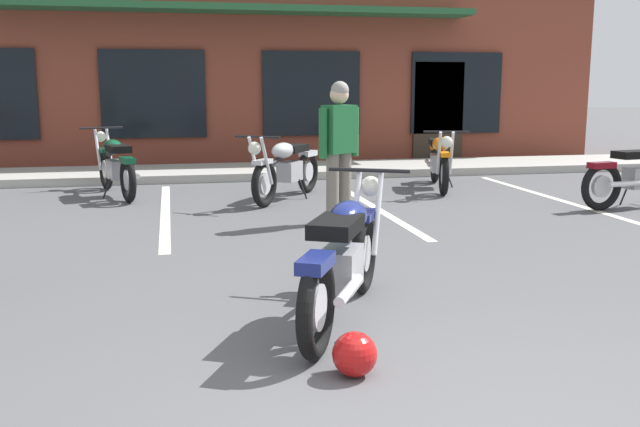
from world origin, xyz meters
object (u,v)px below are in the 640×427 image
object	(u,v)px
motorcycle_foreground_classic	(344,256)
helmet_on_pavement	(355,354)
motorcycle_silver_naked	(439,160)
motorcycle_blue_standard	(286,168)
motorcycle_black_cruiser	(116,165)
person_in_shorts_foreground	(339,144)

from	to	relation	value
motorcycle_foreground_classic	helmet_on_pavement	distance (m)	1.04
motorcycle_silver_naked	motorcycle_blue_standard	size ratio (longest dim) A/B	1.13
motorcycle_black_cruiser	motorcycle_blue_standard	distance (m)	2.58
person_in_shorts_foreground	helmet_on_pavement	world-z (taller)	person_in_shorts_foreground
motorcycle_foreground_classic	motorcycle_black_cruiser	xyz separation A→B (m)	(-1.96, 6.24, 0.00)
motorcycle_blue_standard	motorcycle_foreground_classic	bearing A→B (deg)	-94.90
motorcycle_blue_standard	person_in_shorts_foreground	size ratio (longest dim) A/B	1.09
person_in_shorts_foreground	helmet_on_pavement	distance (m)	4.63
motorcycle_black_cruiser	helmet_on_pavement	world-z (taller)	motorcycle_black_cruiser
person_in_shorts_foreground	motorcycle_foreground_classic	bearing A→B (deg)	-102.73
motorcycle_black_cruiser	person_in_shorts_foreground	world-z (taller)	person_in_shorts_foreground
motorcycle_black_cruiser	person_in_shorts_foreground	xyz separation A→B (m)	(2.75, -2.76, 0.49)
person_in_shorts_foreground	helmet_on_pavement	bearing A→B (deg)	-102.22
motorcycle_foreground_classic	helmet_on_pavement	world-z (taller)	motorcycle_foreground_classic
motorcycle_black_cruiser	motorcycle_foreground_classic	bearing A→B (deg)	-72.55
motorcycle_foreground_classic	helmet_on_pavement	size ratio (longest dim) A/B	7.47
motorcycle_black_cruiser	motorcycle_silver_naked	bearing A→B (deg)	-3.79
helmet_on_pavement	motorcycle_blue_standard	bearing A→B (deg)	84.24
motorcycle_foreground_classic	helmet_on_pavement	xyz separation A→B (m)	(-0.18, -0.97, -0.33)
motorcycle_black_cruiser	motorcycle_silver_naked	xyz separation A→B (m)	(4.96, -0.33, 0.00)
motorcycle_black_cruiser	motorcycle_silver_naked	world-z (taller)	same
motorcycle_silver_naked	person_in_shorts_foreground	xyz separation A→B (m)	(-2.21, -2.43, 0.49)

